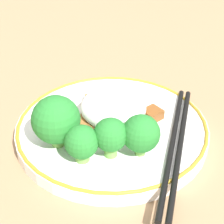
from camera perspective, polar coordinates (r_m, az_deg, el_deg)
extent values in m
plane|color=#9E7A56|center=(0.51, 0.00, -3.40)|extent=(3.00, 3.00, 0.00)
cylinder|color=white|center=(0.51, 0.00, -2.65)|extent=(0.26, 0.26, 0.02)
torus|color=#B28C26|center=(0.50, 0.00, -1.89)|extent=(0.25, 0.25, 0.00)
ellipsoid|color=white|center=(0.50, 0.54, 0.69)|extent=(0.09, 0.09, 0.04)
cylinder|color=#72AD4C|center=(0.47, -8.23, -4.14)|extent=(0.02, 0.02, 0.02)
sphere|color=#267A2D|center=(0.45, -8.54, -1.16)|extent=(0.06, 0.06, 0.06)
cylinder|color=#72AD4C|center=(0.44, -4.54, -6.67)|extent=(0.02, 0.02, 0.01)
sphere|color=#267A2D|center=(0.43, -4.66, -4.57)|extent=(0.04, 0.04, 0.04)
cylinder|color=#72AD4C|center=(0.45, -0.21, -5.79)|extent=(0.02, 0.02, 0.02)
sphere|color=#267A2D|center=(0.43, -0.21, -3.47)|extent=(0.04, 0.04, 0.04)
cylinder|color=#72AD4C|center=(0.45, 4.32, -5.65)|extent=(0.01, 0.01, 0.01)
sphere|color=#267A2D|center=(0.44, 4.45, -3.28)|extent=(0.05, 0.05, 0.05)
cube|color=#9E6633|center=(0.49, -3.47, -1.69)|extent=(0.03, 0.03, 0.01)
cube|color=#9E6633|center=(0.54, -2.53, 1.60)|extent=(0.03, 0.03, 0.01)
cube|color=brown|center=(0.53, 2.89, 1.19)|extent=(0.03, 0.03, 0.01)
cube|color=brown|center=(0.51, 6.16, -0.32)|extent=(0.03, 0.03, 0.01)
cylinder|color=black|center=(0.47, 10.37, -4.96)|extent=(0.03, 0.25, 0.01)
cylinder|color=black|center=(0.47, 9.16, -4.79)|extent=(0.03, 0.25, 0.01)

